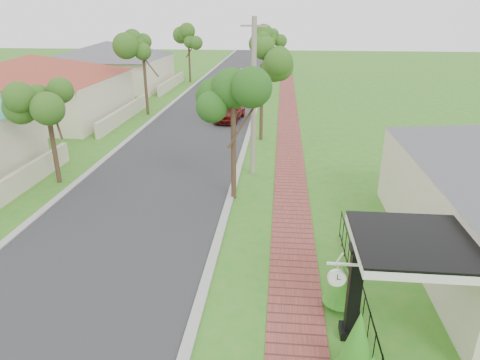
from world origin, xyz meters
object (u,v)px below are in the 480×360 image
at_px(station_clock, 337,277).
at_px(near_tree, 233,105).
at_px(porch_post, 354,298).
at_px(utility_pole, 253,99).
at_px(parked_car_red, 230,111).
at_px(parked_car_white, 248,77).

bearing_deg(station_clock, near_tree, 111.20).
height_order(porch_post, utility_pole, utility_pole).
height_order(parked_car_red, near_tree, near_tree).
bearing_deg(near_tree, utility_pole, 78.68).
distance_m(parked_car_red, parked_car_white, 16.78).
relative_size(parked_car_red, station_clock, 5.88).
bearing_deg(near_tree, porch_post, -64.89).
bearing_deg(parked_car_red, parked_car_white, 97.26).
xyz_separation_m(parked_car_red, utility_pole, (2.40, -10.72, 2.98)).
distance_m(porch_post, utility_pole, 11.73).
relative_size(parked_car_white, station_clock, 6.66).
bearing_deg(parked_car_red, utility_pole, -70.11).
bearing_deg(parked_car_red, porch_post, -68.40).
relative_size(utility_pole, station_clock, 10.32).
relative_size(porch_post, station_clock, 3.59).
bearing_deg(porch_post, parked_car_red, 104.34).
xyz_separation_m(parked_car_red, parked_car_white, (0.00, 16.78, 0.07)).
bearing_deg(station_clock, parked_car_white, 97.41).
relative_size(parked_car_white, utility_pole, 0.65).
xyz_separation_m(porch_post, utility_pole, (-3.15, 11.00, 2.56)).
distance_m(parked_car_red, station_clock, 22.72).
bearing_deg(station_clock, utility_pole, 103.12).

